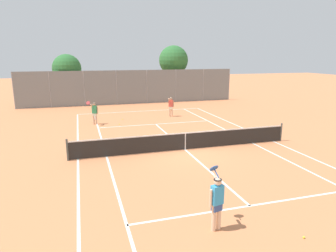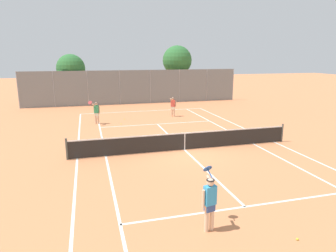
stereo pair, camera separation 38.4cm
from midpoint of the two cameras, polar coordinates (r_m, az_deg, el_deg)
ground_plane at (r=16.04m, az=2.60°, el=-4.54°), size 120.00×120.00×0.00m
court_line_markings at (r=16.04m, az=2.60°, el=-4.53°), size 11.10×23.90×0.01m
tennis_net at (r=15.89m, az=2.62°, el=-2.79°), size 12.00×0.10×1.07m
player_near_side at (r=8.77m, az=7.98°, el=-13.81°), size 0.56×0.82×1.77m
player_far_left at (r=22.41m, az=-14.31°, el=2.63°), size 0.84×0.69×1.77m
player_far_right at (r=24.59m, az=0.09°, el=3.92°), size 0.56×0.45×1.60m
loose_tennis_ball_0 at (r=9.46m, az=23.35°, el=-18.89°), size 0.07×0.07×0.07m
loose_tennis_ball_1 at (r=22.14m, az=-9.75°, el=0.36°), size 0.07×0.07×0.07m
loose_tennis_ball_3 at (r=23.81m, az=-9.16°, el=1.29°), size 0.07×0.07×0.07m
back_fence at (r=31.27m, az=-7.24°, el=7.36°), size 22.25×0.08×3.49m
tree_behind_left at (r=32.28m, az=-19.19°, el=10.15°), size 2.84×2.84×5.07m
tree_behind_right at (r=34.27m, az=0.60°, el=12.20°), size 3.25×3.25×6.02m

